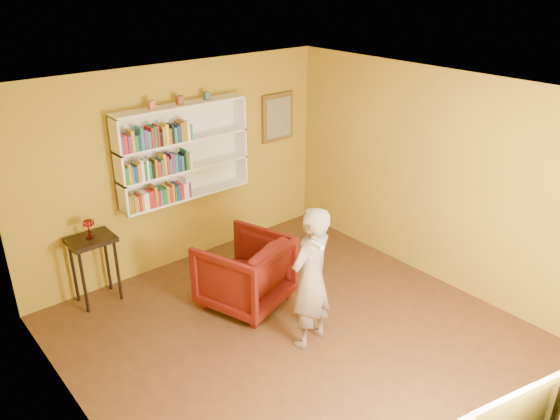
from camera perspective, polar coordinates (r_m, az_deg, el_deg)
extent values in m
cube|color=#4A2B17|center=(6.19, 2.60, -14.18)|extent=(5.30, 5.80, 0.12)
cube|color=#A4811E|center=(7.32, -10.58, 4.45)|extent=(5.30, 0.04, 2.70)
cube|color=#A4811E|center=(4.42, -19.83, -10.81)|extent=(0.04, 5.80, 2.70)
cube|color=#A4811E|center=(7.04, 16.68, 2.99)|extent=(0.04, 5.80, 2.70)
cube|color=white|center=(4.96, 3.21, 11.95)|extent=(5.30, 5.80, 0.06)
cube|color=white|center=(7.21, -10.57, 6.24)|extent=(1.80, 0.03, 1.20)
cube|color=white|center=(6.73, -16.54, 4.33)|extent=(0.03, 0.28, 1.20)
cube|color=white|center=(7.55, -4.22, 7.42)|extent=(0.03, 0.28, 1.20)
cube|color=white|center=(7.31, -9.70, 1.53)|extent=(1.80, 0.28, 0.03)
cube|color=white|center=(7.17, -9.91, 4.33)|extent=(1.80, 0.28, 0.03)
cube|color=white|center=(7.05, -10.14, 7.23)|extent=(1.80, 0.28, 0.03)
cube|color=white|center=(6.94, -10.40, 10.70)|extent=(1.80, 0.28, 0.03)
cube|color=olive|center=(6.88, -15.64, 0.65)|extent=(0.03, 0.18, 0.23)
cube|color=olive|center=(6.89, -15.39, 0.73)|extent=(0.03, 0.18, 0.23)
cube|color=#B28A23|center=(6.91, -15.14, 0.72)|extent=(0.02, 0.19, 0.21)
cube|color=#B28A23|center=(6.91, -14.87, 0.72)|extent=(0.03, 0.16, 0.20)
cube|color=red|center=(6.92, -14.60, 0.81)|extent=(0.03, 0.14, 0.21)
cube|color=#B28A23|center=(6.95, -14.43, 0.94)|extent=(0.03, 0.19, 0.21)
cube|color=white|center=(6.95, -14.13, 0.97)|extent=(0.04, 0.16, 0.21)
cube|color=white|center=(6.97, -13.87, 1.07)|extent=(0.03, 0.16, 0.22)
cube|color=red|center=(6.97, -13.58, 1.14)|extent=(0.04, 0.15, 0.22)
cube|color=red|center=(6.98, -13.30, 1.24)|extent=(0.03, 0.14, 0.23)
cube|color=olive|center=(7.01, -13.09, 1.51)|extent=(0.04, 0.18, 0.26)
cube|color=red|center=(7.04, -12.79, 1.37)|extent=(0.03, 0.19, 0.20)
cube|color=teal|center=(7.04, -12.50, 1.44)|extent=(0.03, 0.16, 0.21)
cube|color=#186D38|center=(7.07, -12.25, 1.54)|extent=(0.04, 0.19, 0.21)
cube|color=#B28A23|center=(7.07, -11.85, 1.67)|extent=(0.04, 0.15, 0.22)
cube|color=red|center=(7.10, -11.61, 1.72)|extent=(0.03, 0.18, 0.21)
cube|color=#B28A23|center=(7.11, -11.39, 1.91)|extent=(0.03, 0.19, 0.24)
cube|color=#186D38|center=(7.14, -11.14, 1.85)|extent=(0.03, 0.19, 0.20)
cube|color=navy|center=(7.15, -10.86, 1.97)|extent=(0.04, 0.19, 0.21)
cube|color=red|center=(7.17, -10.51, 2.03)|extent=(0.04, 0.18, 0.20)
cube|color=white|center=(7.18, -10.13, 2.04)|extent=(0.04, 0.15, 0.19)
cube|color=white|center=(7.19, -9.90, 2.37)|extent=(0.03, 0.15, 0.26)
cube|color=#592A80|center=(7.22, -9.67, 2.20)|extent=(0.03, 0.16, 0.20)
cube|color=#186D38|center=(6.73, -15.89, 3.49)|extent=(0.04, 0.14, 0.21)
cube|color=#B28A23|center=(6.76, -15.67, 3.73)|extent=(0.04, 0.18, 0.24)
cube|color=teal|center=(6.76, -15.29, 3.65)|extent=(0.03, 0.14, 0.21)
cube|color=navy|center=(6.78, -15.02, 3.71)|extent=(0.03, 0.16, 0.20)
cube|color=#B28A23|center=(6.80, -14.77, 3.89)|extent=(0.04, 0.18, 0.22)
cube|color=white|center=(6.81, -14.43, 4.12)|extent=(0.04, 0.16, 0.26)
cube|color=#186D38|center=(6.83, -14.10, 4.01)|extent=(0.03, 0.15, 0.22)
cube|color=white|center=(6.83, -13.87, 4.20)|extent=(0.03, 0.15, 0.25)
cube|color=#186D38|center=(6.87, -13.67, 4.20)|extent=(0.03, 0.18, 0.22)
cube|color=black|center=(6.88, -13.38, 4.15)|extent=(0.03, 0.18, 0.19)
cube|color=olive|center=(6.88, -13.05, 4.34)|extent=(0.03, 0.15, 0.23)
cube|color=red|center=(6.90, -12.72, 4.28)|extent=(0.04, 0.15, 0.19)
cube|color=teal|center=(6.93, -12.48, 4.45)|extent=(0.03, 0.18, 0.21)
cube|color=#B28A23|center=(6.93, -12.19, 4.74)|extent=(0.04, 0.17, 0.27)
cube|color=red|center=(6.95, -11.89, 4.69)|extent=(0.03, 0.16, 0.24)
cube|color=teal|center=(6.98, -11.63, 4.60)|extent=(0.03, 0.16, 0.20)
cube|color=#592A80|center=(6.99, -11.44, 4.90)|extent=(0.04, 0.19, 0.25)
cube|color=teal|center=(7.01, -11.07, 4.91)|extent=(0.04, 0.17, 0.24)
cube|color=navy|center=(7.04, -10.77, 4.93)|extent=(0.04, 0.19, 0.21)
cube|color=teal|center=(7.06, -10.48, 4.94)|extent=(0.03, 0.19, 0.20)
cube|color=black|center=(7.05, -10.18, 5.05)|extent=(0.02, 0.14, 0.22)
cube|color=#186D38|center=(7.07, -10.02, 5.29)|extent=(0.03, 0.17, 0.26)
cube|color=olive|center=(7.10, -9.83, 5.12)|extent=(0.02, 0.18, 0.21)
cube|color=white|center=(7.10, -9.58, 5.22)|extent=(0.03, 0.16, 0.22)
cube|color=#592A80|center=(6.63, -16.39, 6.62)|extent=(0.03, 0.18, 0.22)
cube|color=red|center=(6.63, -16.07, 6.67)|extent=(0.04, 0.17, 0.22)
cube|color=#592A80|center=(6.66, -15.69, 6.72)|extent=(0.04, 0.17, 0.20)
cube|color=#B28A23|center=(6.66, -15.37, 7.01)|extent=(0.04, 0.17, 0.26)
cube|color=#186D38|center=(6.69, -15.00, 6.83)|extent=(0.04, 0.17, 0.19)
cube|color=navy|center=(6.71, -14.72, 6.93)|extent=(0.02, 0.18, 0.19)
cube|color=teal|center=(6.71, -14.45, 7.28)|extent=(0.03, 0.17, 0.27)
cube|color=#592A80|center=(6.74, -14.12, 7.25)|extent=(0.04, 0.18, 0.24)
cube|color=teal|center=(6.76, -13.79, 7.23)|extent=(0.04, 0.19, 0.21)
cube|color=red|center=(6.77, -13.45, 7.44)|extent=(0.03, 0.18, 0.25)
cube|color=#186D38|center=(6.79, -13.17, 7.56)|extent=(0.04, 0.18, 0.26)
cube|color=red|center=(6.79, -12.83, 7.63)|extent=(0.02, 0.15, 0.27)
cube|color=black|center=(6.82, -12.57, 7.39)|extent=(0.04, 0.15, 0.19)
cube|color=#B28A23|center=(6.83, -12.32, 7.67)|extent=(0.04, 0.17, 0.24)
cube|color=yellow|center=(6.85, -11.99, 7.82)|extent=(0.04, 0.17, 0.26)
cube|color=olive|center=(6.88, -11.68, 7.65)|extent=(0.03, 0.17, 0.20)
cube|color=black|center=(6.88, -11.41, 7.85)|extent=(0.03, 0.16, 0.24)
cube|color=teal|center=(6.92, -11.15, 7.78)|extent=(0.04, 0.19, 0.19)
cube|color=navy|center=(6.93, -10.77, 7.92)|extent=(0.04, 0.17, 0.21)
cube|color=olive|center=(6.95, -10.48, 8.11)|extent=(0.04, 0.17, 0.24)
cube|color=olive|center=(6.97, -10.19, 8.22)|extent=(0.04, 0.17, 0.25)
cube|color=white|center=(6.98, -9.83, 8.28)|extent=(0.04, 0.16, 0.25)
cube|color=teal|center=(7.01, -9.53, 8.14)|extent=(0.03, 0.16, 0.20)
cube|color=#BE6736|center=(6.75, -13.30, 10.64)|extent=(0.07, 0.07, 0.10)
cube|color=brown|center=(6.92, -10.45, 11.24)|extent=(0.08, 0.08, 0.11)
cube|color=#456273|center=(7.12, -7.67, 11.75)|extent=(0.07, 0.07, 0.10)
cube|color=brown|center=(8.05, -0.26, 9.66)|extent=(0.55, 0.04, 0.70)
cube|color=gray|center=(8.03, -0.15, 9.62)|extent=(0.45, 0.02, 0.58)
cylinder|color=black|center=(6.80, -19.82, -7.16)|extent=(0.04, 0.04, 0.80)
cylinder|color=black|center=(6.92, -16.59, -6.11)|extent=(0.04, 0.04, 0.80)
cylinder|color=black|center=(7.06, -20.73, -6.11)|extent=(0.04, 0.04, 0.80)
cylinder|color=black|center=(7.17, -17.60, -5.12)|extent=(0.04, 0.04, 0.80)
cube|color=black|center=(6.78, -19.16, -2.97)|extent=(0.53, 0.40, 0.06)
cylinder|color=maroon|center=(6.77, -19.20, -2.68)|extent=(0.10, 0.10, 0.02)
cylinder|color=maroon|center=(6.74, -19.29, -2.13)|extent=(0.03, 0.03, 0.13)
ellipsoid|color=maroon|center=(6.69, -19.41, -1.30)|extent=(0.14, 0.14, 0.09)
cylinder|color=#FFE1AE|center=(6.71, -18.87, -1.19)|extent=(0.01, 0.01, 0.10)
cylinder|color=#FFE1AE|center=(6.74, -19.08, -1.11)|extent=(0.01, 0.01, 0.10)
cylinder|color=#FFE1AE|center=(6.76, -19.38, -1.11)|extent=(0.01, 0.01, 0.10)
cylinder|color=#FFE1AE|center=(6.75, -19.70, -1.18)|extent=(0.01, 0.01, 0.10)
cylinder|color=#FFE1AE|center=(6.73, -19.92, -1.30)|extent=(0.01, 0.01, 0.10)
cylinder|color=#FFE1AE|center=(6.69, -19.98, -1.44)|extent=(0.01, 0.01, 0.10)
cylinder|color=#FFE1AE|center=(6.66, -19.86, -1.56)|extent=(0.01, 0.01, 0.10)
cylinder|color=#FFE1AE|center=(6.64, -19.60, -1.60)|extent=(0.01, 0.01, 0.10)
cylinder|color=#FFE1AE|center=(6.63, -19.27, -1.57)|extent=(0.01, 0.01, 0.10)
cylinder|color=#FFE1AE|center=(6.65, -18.99, -1.46)|extent=(0.01, 0.01, 0.10)
cylinder|color=#FFE1AE|center=(6.68, -18.84, -1.32)|extent=(0.01, 0.01, 0.10)
imported|color=#440504|center=(6.57, -3.72, -6.47)|extent=(1.17, 1.19, 0.86)
imported|color=#7B665A|center=(5.73, 3.20, -7.13)|extent=(0.65, 0.50, 1.60)
cube|color=white|center=(5.26, 3.87, -3.68)|extent=(0.04, 0.15, 0.04)
imported|color=black|center=(4.56, 21.80, -19.46)|extent=(1.07, 0.36, 0.61)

